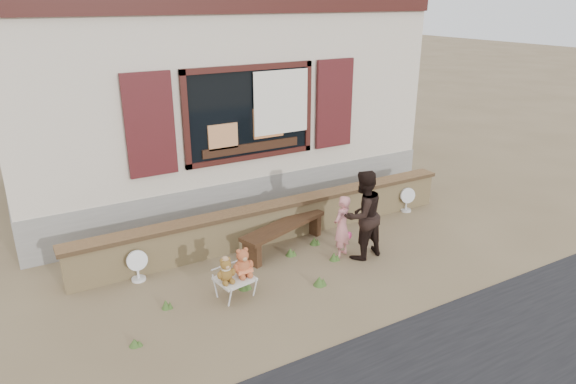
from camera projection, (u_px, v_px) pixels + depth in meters
ground at (306, 261)px, 8.25m from camera, size 80.00×80.00×0.00m
shopfront at (200, 94)px, 11.19m from camera, size 8.04×5.13×4.00m
brick_wall at (277, 220)px, 8.94m from camera, size 7.10×0.36×0.67m
bench at (284, 231)px, 8.59m from camera, size 1.76×0.91×0.44m
folding_chair at (235, 279)px, 7.19m from camera, size 0.56×0.51×0.30m
teddy_bear_left at (226, 269)px, 7.03m from camera, size 0.30×0.27×0.37m
teddy_bear_right at (242, 261)px, 7.19m from camera, size 0.35×0.31×0.42m
child at (342, 226)px, 8.27m from camera, size 0.45×0.39×1.04m
adult at (363, 215)px, 8.16m from camera, size 0.77×0.63×1.48m
fan_left at (137, 265)px, 7.62m from camera, size 0.31×0.21×0.50m
fan_right at (407, 199)px, 10.12m from camera, size 0.32×0.21×0.50m
grass_tufts at (276, 273)px, 7.76m from camera, size 3.53×1.38×0.15m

